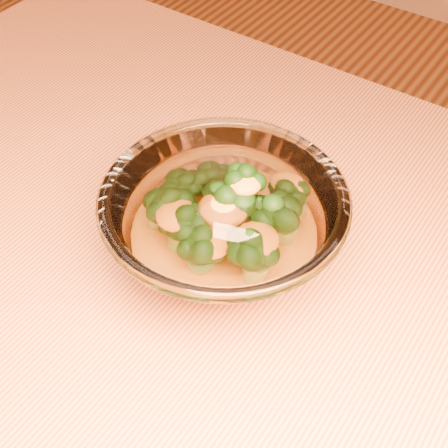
# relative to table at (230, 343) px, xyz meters

# --- Properties ---
(table) EXTENTS (1.20, 0.80, 0.75)m
(table) POSITION_rel_table_xyz_m (0.00, 0.00, 0.00)
(table) COLOR #E38244
(table) RESTS_ON ground
(glass_bowl) EXTENTS (0.23, 0.23, 0.10)m
(glass_bowl) POSITION_rel_table_xyz_m (-0.02, 0.02, 0.15)
(glass_bowl) COLOR white
(glass_bowl) RESTS_ON table
(cheese_sauce) EXTENTS (0.13, 0.13, 0.04)m
(cheese_sauce) POSITION_rel_table_xyz_m (-0.02, 0.02, 0.13)
(cheese_sauce) COLOR orange
(cheese_sauce) RESTS_ON glass_bowl
(broccoli_heap) EXTENTS (0.15, 0.14, 0.08)m
(broccoli_heap) POSITION_rel_table_xyz_m (-0.02, 0.02, 0.17)
(broccoli_heap) COLOR black
(broccoli_heap) RESTS_ON cheese_sauce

